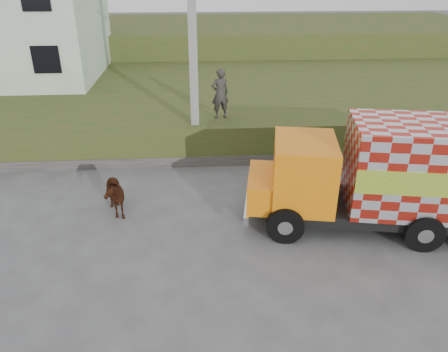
{
  "coord_description": "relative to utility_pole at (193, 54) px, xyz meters",
  "views": [
    {
      "loc": [
        -0.96,
        -11.05,
        7.01
      ],
      "look_at": [
        -0.19,
        0.49,
        1.3
      ],
      "focal_mm": 35.0,
      "sensor_mm": 36.0,
      "label": 1
    }
  ],
  "objects": [
    {
      "name": "retaining_strip",
      "position": [
        -1.0,
        -0.4,
        -3.88
      ],
      "size": [
        16.0,
        0.5,
        0.4
      ],
      "primitive_type": "cube",
      "color": "#595651",
      "rests_on": "ground"
    },
    {
      "name": "embankment",
      "position": [
        1.0,
        5.4,
        -3.33
      ],
      "size": [
        40.0,
        12.0,
        1.5
      ],
      "primitive_type": "cube",
      "color": "#2B4918",
      "rests_on": "ground"
    },
    {
      "name": "pedestrian",
      "position": [
        0.98,
        0.64,
        -1.61
      ],
      "size": [
        0.81,
        0.65,
        1.93
      ],
      "primitive_type": "imported",
      "rotation": [
        0.0,
        0.0,
        3.45
      ],
      "color": "#2B2926",
      "rests_on": "embankment"
    },
    {
      "name": "embankment_far",
      "position": [
        1.0,
        17.4,
        -2.58
      ],
      "size": [
        40.0,
        12.0,
        3.0
      ],
      "primitive_type": "cube",
      "color": "#2B4918",
      "rests_on": "ground"
    },
    {
      "name": "cargo_truck",
      "position": [
        5.43,
        -5.1,
        -2.43
      ],
      "size": [
        7.45,
        3.53,
        3.2
      ],
      "rotation": [
        0.0,
        0.0,
        -0.17
      ],
      "color": "black",
      "rests_on": "ground"
    },
    {
      "name": "utility_pole",
      "position": [
        0.0,
        0.0,
        0.0
      ],
      "size": [
        1.2,
        0.3,
        8.0
      ],
      "color": "gray",
      "rests_on": "ground"
    },
    {
      "name": "ground",
      "position": [
        1.0,
        -4.6,
        -4.08
      ],
      "size": [
        120.0,
        120.0,
        0.0
      ],
      "primitive_type": "plane",
      "color": "#474749",
      "rests_on": "ground"
    },
    {
      "name": "cow",
      "position": [
        -2.61,
        -3.81,
        -3.41
      ],
      "size": [
        1.29,
        1.72,
        1.33
      ],
      "primitive_type": "imported",
      "rotation": [
        0.0,
        0.0,
        0.42
      ],
      "color": "#37130D",
      "rests_on": "ground"
    }
  ]
}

